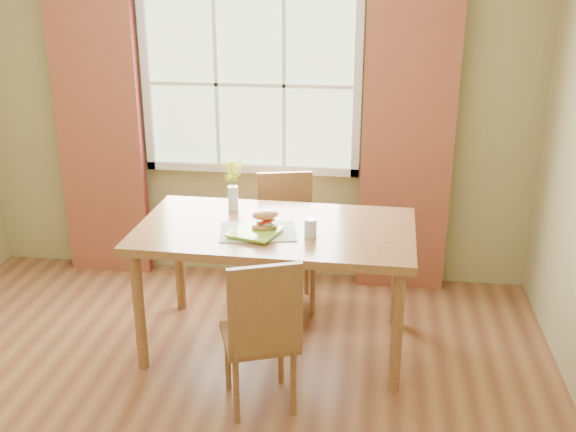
{
  "coord_description": "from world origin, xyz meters",
  "views": [
    {
      "loc": [
        0.92,
        -2.98,
        2.32
      ],
      "look_at": [
        0.43,
        0.75,
        0.91
      ],
      "focal_mm": 42.0,
      "sensor_mm": 36.0,
      "label": 1
    }
  ],
  "objects_px": {
    "chair_near": "(262,329)",
    "croissant_sandwich": "(265,220)",
    "chair_far": "(286,234)",
    "dining_table": "(276,240)",
    "flower_vase": "(233,179)",
    "water_glass": "(310,228)"
  },
  "relations": [
    {
      "from": "chair_near",
      "to": "croissant_sandwich",
      "type": "height_order",
      "value": "croissant_sandwich"
    },
    {
      "from": "chair_far",
      "to": "croissant_sandwich",
      "type": "height_order",
      "value": "croissant_sandwich"
    },
    {
      "from": "dining_table",
      "to": "flower_vase",
      "type": "relative_size",
      "value": 4.97
    },
    {
      "from": "chair_near",
      "to": "water_glass",
      "type": "distance_m",
      "value": 0.7
    },
    {
      "from": "chair_far",
      "to": "croissant_sandwich",
      "type": "xyz_separation_m",
      "value": [
        -0.03,
        -0.73,
        0.38
      ]
    },
    {
      "from": "chair_far",
      "to": "croissant_sandwich",
      "type": "bearing_deg",
      "value": -105.72
    },
    {
      "from": "dining_table",
      "to": "water_glass",
      "type": "distance_m",
      "value": 0.3
    },
    {
      "from": "chair_far",
      "to": "croissant_sandwich",
      "type": "relative_size",
      "value": 4.84
    },
    {
      "from": "chair_near",
      "to": "chair_far",
      "type": "distance_m",
      "value": 1.33
    },
    {
      "from": "croissant_sandwich",
      "to": "water_glass",
      "type": "relative_size",
      "value": 1.76
    },
    {
      "from": "dining_table",
      "to": "croissant_sandwich",
      "type": "xyz_separation_m",
      "value": [
        -0.05,
        -0.1,
        0.16
      ]
    },
    {
      "from": "chair_near",
      "to": "croissant_sandwich",
      "type": "relative_size",
      "value": 4.74
    },
    {
      "from": "water_glass",
      "to": "flower_vase",
      "type": "height_order",
      "value": "flower_vase"
    },
    {
      "from": "croissant_sandwich",
      "to": "water_glass",
      "type": "height_order",
      "value": "croissant_sandwich"
    },
    {
      "from": "chair_far",
      "to": "flower_vase",
      "type": "xyz_separation_m",
      "value": [
        -0.29,
        -0.38,
        0.52
      ]
    },
    {
      "from": "chair_far",
      "to": "chair_near",
      "type": "bearing_deg",
      "value": -101.51
    },
    {
      "from": "croissant_sandwich",
      "to": "flower_vase",
      "type": "xyz_separation_m",
      "value": [
        -0.27,
        0.35,
        0.14
      ]
    },
    {
      "from": "chair_near",
      "to": "chair_far",
      "type": "bearing_deg",
      "value": 71.34
    },
    {
      "from": "chair_far",
      "to": "flower_vase",
      "type": "relative_size",
      "value": 2.76
    },
    {
      "from": "dining_table",
      "to": "chair_far",
      "type": "distance_m",
      "value": 0.67
    },
    {
      "from": "dining_table",
      "to": "chair_near",
      "type": "xyz_separation_m",
      "value": [
        0.03,
        -0.7,
        -0.23
      ]
    },
    {
      "from": "flower_vase",
      "to": "croissant_sandwich",
      "type": "bearing_deg",
      "value": -52.47
    }
  ]
}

